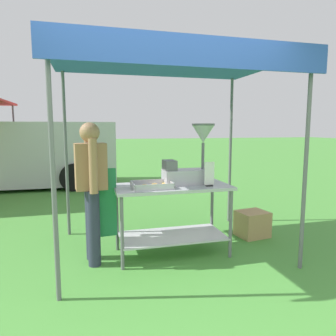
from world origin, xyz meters
TOP-DOWN VIEW (x-y plane):
  - ground_plane at (0.00, 6.00)m, footprint 70.00×70.00m
  - stall_canopy at (0.27, 1.35)m, footprint 2.74×2.00m
  - donut_cart at (0.27, 1.25)m, footprint 1.39×0.67m
  - donut_tray at (0.01, 1.15)m, footprint 0.46×0.34m
  - donut_fryer at (0.52, 1.30)m, footprint 0.64×0.28m
  - menu_sign at (0.68, 1.09)m, footprint 0.13×0.05m
  - vendor at (-0.67, 1.25)m, footprint 0.46×0.54m
  - supply_crate at (1.55, 1.55)m, footprint 0.46×0.41m
  - van_silver at (-2.72, 6.52)m, footprint 5.50×2.14m

SIDE VIEW (x-z plane):
  - ground_plane at x=0.00m, z-range 0.00..0.00m
  - supply_crate at x=1.55m, z-range 0.00..0.36m
  - donut_cart at x=0.27m, z-range 0.19..1.05m
  - van_silver at x=-2.72m, z-range 0.03..1.72m
  - donut_tray at x=0.01m, z-range 0.84..0.92m
  - vendor at x=-0.67m, z-range 0.10..1.71m
  - menu_sign at x=0.68m, z-range 0.84..1.13m
  - donut_fryer at x=0.52m, z-range 0.77..1.52m
  - stall_canopy at x=0.27m, z-range 1.08..3.45m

